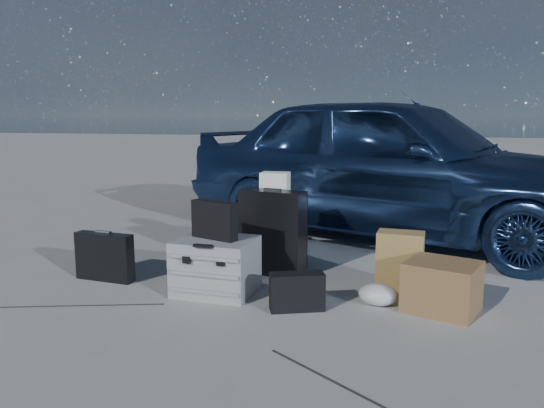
{
  "coord_description": "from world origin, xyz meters",
  "views": [
    {
      "loc": [
        0.94,
        -3.4,
        1.28
      ],
      "look_at": [
        -0.18,
        0.85,
        0.54
      ],
      "focal_mm": 35.0,
      "sensor_mm": 36.0,
      "label": 1
    }
  ],
  "objects_px": {
    "suitcase_left": "(273,233)",
    "duffel_bag": "(247,236)",
    "suitcase_right": "(278,230)",
    "briefcase": "(105,257)",
    "car": "(393,165)",
    "pelican_case": "(216,266)",
    "cardboard_box": "(442,287)"
  },
  "relations": [
    {
      "from": "pelican_case",
      "to": "suitcase_left",
      "type": "distance_m",
      "value": 0.64
    },
    {
      "from": "car",
      "to": "pelican_case",
      "type": "xyz_separation_m",
      "value": [
        -1.16,
        -2.22,
        -0.57
      ]
    },
    {
      "from": "car",
      "to": "cardboard_box",
      "type": "xyz_separation_m",
      "value": [
        0.42,
        -2.19,
        -0.6
      ]
    },
    {
      "from": "suitcase_left",
      "to": "suitcase_right",
      "type": "xyz_separation_m",
      "value": [
        -0.03,
        0.27,
        -0.03
      ]
    },
    {
      "from": "car",
      "to": "pelican_case",
      "type": "relative_size",
      "value": 8.16
    },
    {
      "from": "pelican_case",
      "to": "car",
      "type": "bearing_deg",
      "value": 64.95
    },
    {
      "from": "pelican_case",
      "to": "suitcase_right",
      "type": "xyz_separation_m",
      "value": [
        0.25,
        0.83,
        0.11
      ]
    },
    {
      "from": "suitcase_right",
      "to": "duffel_bag",
      "type": "distance_m",
      "value": 0.48
    },
    {
      "from": "duffel_bag",
      "to": "cardboard_box",
      "type": "relative_size",
      "value": 1.5
    },
    {
      "from": "briefcase",
      "to": "duffel_bag",
      "type": "distance_m",
      "value": 1.35
    },
    {
      "from": "duffel_bag",
      "to": "briefcase",
      "type": "bearing_deg",
      "value": -130.05
    },
    {
      "from": "pelican_case",
      "to": "suitcase_right",
      "type": "distance_m",
      "value": 0.87
    },
    {
      "from": "suitcase_left",
      "to": "cardboard_box",
      "type": "bearing_deg",
      "value": -10.47
    },
    {
      "from": "duffel_bag",
      "to": "suitcase_left",
      "type": "bearing_deg",
      "value": -56.11
    },
    {
      "from": "suitcase_right",
      "to": "briefcase",
      "type": "bearing_deg",
      "value": -157.97
    },
    {
      "from": "pelican_case",
      "to": "duffel_bag",
      "type": "relative_size",
      "value": 0.83
    },
    {
      "from": "pelican_case",
      "to": "suitcase_right",
      "type": "height_order",
      "value": "suitcase_right"
    },
    {
      "from": "car",
      "to": "briefcase",
      "type": "relative_size",
      "value": 9.32
    },
    {
      "from": "car",
      "to": "cardboard_box",
      "type": "bearing_deg",
      "value": -148.57
    },
    {
      "from": "suitcase_left",
      "to": "duffel_bag",
      "type": "height_order",
      "value": "suitcase_left"
    },
    {
      "from": "briefcase",
      "to": "suitcase_left",
      "type": "relative_size",
      "value": 0.7
    },
    {
      "from": "suitcase_left",
      "to": "suitcase_right",
      "type": "relative_size",
      "value": 1.11
    },
    {
      "from": "briefcase",
      "to": "duffel_bag",
      "type": "relative_size",
      "value": 0.73
    },
    {
      "from": "suitcase_left",
      "to": "cardboard_box",
      "type": "height_order",
      "value": "suitcase_left"
    },
    {
      "from": "suitcase_left",
      "to": "briefcase",
      "type": "bearing_deg",
      "value": -146.17
    },
    {
      "from": "cardboard_box",
      "to": "car",
      "type": "bearing_deg",
      "value": 100.78
    },
    {
      "from": "suitcase_right",
      "to": "cardboard_box",
      "type": "bearing_deg",
      "value": -41.76
    },
    {
      "from": "briefcase",
      "to": "suitcase_right",
      "type": "height_order",
      "value": "suitcase_right"
    },
    {
      "from": "suitcase_left",
      "to": "duffel_bag",
      "type": "relative_size",
      "value": 1.04
    },
    {
      "from": "suitcase_right",
      "to": "duffel_bag",
      "type": "bearing_deg",
      "value": 131.79
    },
    {
      "from": "suitcase_right",
      "to": "cardboard_box",
      "type": "distance_m",
      "value": 1.55
    },
    {
      "from": "briefcase",
      "to": "car",
      "type": "bearing_deg",
      "value": 51.36
    }
  ]
}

